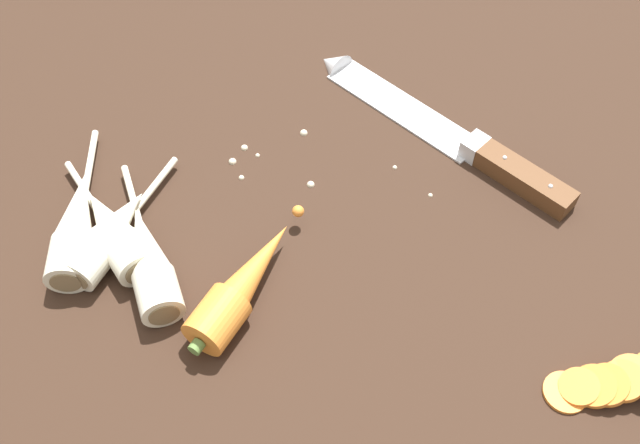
{
  "coord_description": "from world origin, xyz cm",
  "views": [
    {
      "loc": [
        4.65,
        -42.99,
        55.89
      ],
      "look_at": [
        0.0,
        -2.0,
        1.5
      ],
      "focal_mm": 38.93,
      "sensor_mm": 36.0,
      "label": 1
    }
  ],
  "objects": [
    {
      "name": "carrot_slice_stack",
      "position": [
        26.44,
        -15.82,
        1.21
      ],
      "size": [
        10.82,
        5.64,
        3.66
      ],
      "color": "orange",
      "rests_on": "ground_plane"
    },
    {
      "name": "whole_carrot",
      "position": [
        -6.15,
        -10.45,
        2.1
      ],
      "size": [
        9.4,
        16.94,
        4.2
      ],
      "color": "orange",
      "rests_on": "ground_plane"
    },
    {
      "name": "parsnip_back",
      "position": [
        -15.41,
        -8.6,
        1.98
      ],
      "size": [
        10.94,
        18.43,
        4.0
      ],
      "color": "silver",
      "rests_on": "ground_plane"
    },
    {
      "name": "ground_plane",
      "position": [
        0.0,
        0.0,
        -2.0
      ],
      "size": [
        120.0,
        90.0,
        4.0
      ],
      "primitive_type": "cube",
      "color": "#332116"
    },
    {
      "name": "parsnip_mid_left",
      "position": [
        -23.55,
        -5.51,
        1.98
      ],
      "size": [
        6.22,
        20.24,
        4.0
      ],
      "color": "silver",
      "rests_on": "ground_plane"
    },
    {
      "name": "chefs_knife",
      "position": [
        10.83,
        13.85,
        0.65
      ],
      "size": [
        29.49,
        23.93,
        4.18
      ],
      "color": "silver",
      "rests_on": "ground_plane"
    },
    {
      "name": "mince_crumbs",
      "position": [
        -5.16,
        7.12,
        0.39
      ],
      "size": [
        22.07,
        8.27,
        0.87
      ],
      "color": "beige",
      "rests_on": "ground_plane"
    },
    {
      "name": "parsnip_front",
      "position": [
        -19.66,
        -5.76,
        1.98
      ],
      "size": [
        13.36,
        14.77,
        4.0
      ],
      "color": "silver",
      "rests_on": "ground_plane"
    },
    {
      "name": "parsnip_mid_right",
      "position": [
        -19.94,
        -6.11,
        1.98
      ],
      "size": [
        7.56,
        17.01,
        4.0
      ],
      "color": "silver",
      "rests_on": "ground_plane"
    }
  ]
}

